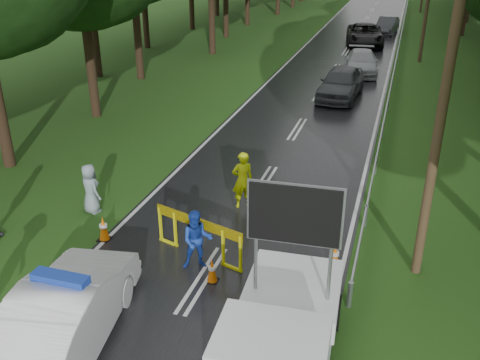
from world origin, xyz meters
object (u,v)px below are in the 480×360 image
at_px(queue_car_second, 362,62).
at_px(queue_car_third, 365,35).
at_px(work_truck, 281,337).
at_px(queue_car_fourth, 387,25).
at_px(civilian, 197,240).
at_px(barrier, 198,228).
at_px(officer, 243,180).
at_px(police_sedan, 66,313).
at_px(queue_car_first, 341,83).

relative_size(queue_car_second, queue_car_third, 0.81).
height_order(work_truck, queue_car_second, work_truck).
bearing_deg(queue_car_fourth, civilian, -86.93).
relative_size(barrier, queue_car_third, 0.47).
height_order(queue_car_second, queue_car_fourth, queue_car_fourth).
bearing_deg(barrier, officer, 102.11).
height_order(officer, queue_car_third, officer).
xyz_separation_m(police_sedan, civilian, (1.57, 3.53, 0.01)).
bearing_deg(barrier, work_truck, -31.83).
height_order(civilian, queue_car_third, civilian).
height_order(officer, queue_car_first, officer).
xyz_separation_m(civilian, queue_car_fourth, (2.71, 38.39, -0.13)).
bearing_deg(barrier, queue_car_fourth, 103.16).
height_order(work_truck, queue_car_fourth, work_truck).
height_order(queue_car_first, queue_car_fourth, queue_car_first).
bearing_deg(civilian, queue_car_first, 63.43).
distance_m(queue_car_third, queue_car_fourth, 6.15).
bearing_deg(queue_car_third, police_sedan, -102.60).
bearing_deg(officer, queue_car_fourth, -126.93).
distance_m(queue_car_first, queue_car_fourth, 21.36).
distance_m(officer, queue_car_third, 28.79).
bearing_deg(officer, police_sedan, 43.95).
relative_size(police_sedan, queue_car_second, 1.09).
relative_size(queue_car_third, queue_car_fourth, 1.38).
bearing_deg(queue_car_third, queue_car_second, -93.99).
bearing_deg(barrier, queue_car_first, 101.81).
relative_size(officer, queue_car_fourth, 0.45).
bearing_deg(queue_car_first, police_sedan, -94.54).
bearing_deg(queue_car_fourth, police_sedan, -88.72).
height_order(police_sedan, queue_car_fourth, police_sedan).
distance_m(officer, queue_car_first, 13.51).
distance_m(police_sedan, barrier, 4.27).
bearing_deg(queue_car_third, civilian, -100.35).
height_order(queue_car_third, queue_car_fourth, queue_car_third).
distance_m(barrier, queue_car_second, 22.66).
relative_size(officer, queue_car_second, 0.40).
bearing_deg(police_sedan, officer, -113.08).
bearing_deg(queue_car_third, barrier, -100.68).
height_order(work_truck, civilian, work_truck).
xyz_separation_m(barrier, queue_car_first, (1.65, 16.56, -0.07)).
height_order(civilian, queue_car_second, civilian).
distance_m(police_sedan, queue_car_third, 36.04).
bearing_deg(civilian, officer, 66.33).
height_order(police_sedan, civilian, police_sedan).
xyz_separation_m(officer, queue_car_fourth, (2.58, 34.77, -0.26)).
xyz_separation_m(officer, civilian, (-0.13, -3.62, -0.12)).
height_order(barrier, civilian, civilian).
distance_m(civilian, queue_car_second, 23.15).
xyz_separation_m(work_truck, barrier, (-3.11, 3.62, -0.10)).
bearing_deg(officer, queue_car_first, -128.45).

